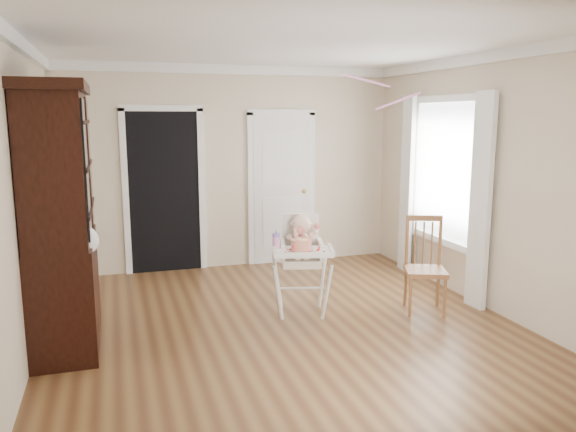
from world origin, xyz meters
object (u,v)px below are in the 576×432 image
object	(u,v)px
sippy_cup	(276,240)
china_cabinet	(61,218)
high_chair	(301,253)
cake	(301,245)
dining_chair	(425,268)

from	to	relation	value
sippy_cup	china_cabinet	distance (m)	2.01
high_chair	cake	bearing A→B (deg)	-94.44
sippy_cup	dining_chair	xyz separation A→B (m)	(1.56, -0.23, -0.35)
high_chair	dining_chair	bearing A→B (deg)	1.39
cake	sippy_cup	distance (m)	0.27
sippy_cup	china_cabinet	bearing A→B (deg)	-179.03
cake	dining_chair	bearing A→B (deg)	-2.22
cake	china_cabinet	world-z (taller)	china_cabinet
high_chair	sippy_cup	bearing A→B (deg)	-150.36
china_cabinet	cake	bearing A→B (deg)	-3.87
cake	sippy_cup	xyz separation A→B (m)	(-0.20, 0.18, 0.02)
sippy_cup	cake	bearing A→B (deg)	-42.22
cake	sippy_cup	bearing A→B (deg)	137.78
cake	sippy_cup	world-z (taller)	sippy_cup
high_chair	cake	world-z (taller)	high_chair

